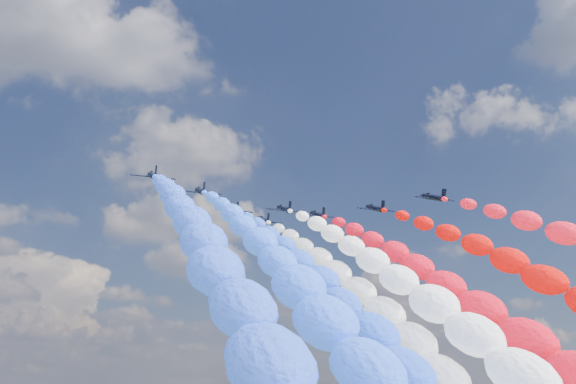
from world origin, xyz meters
name	(u,v)px	position (x,y,z in m)	size (l,w,h in m)	color
jet_0	(153,176)	(-32.09, -5.90, 89.16)	(8.94, 11.98, 2.64)	black
trail_0	(207,283)	(-32.09, -71.15, 57.38)	(7.35, 128.28, 67.51)	blue
jet_1	(201,191)	(-20.70, 2.47, 89.16)	(8.94, 11.98, 2.64)	black
trail_1	(287,298)	(-20.70, -62.79, 57.38)	(7.35, 128.28, 67.51)	#2D5FFF
jet_2	(234,210)	(-10.16, 15.97, 89.16)	(8.94, 11.98, 2.64)	black
trail_2	(330,312)	(-10.16, -49.29, 57.38)	(7.35, 128.28, 67.51)	blue
jet_3	(284,209)	(1.43, 11.71, 89.16)	(8.94, 11.98, 2.64)	black
trail_3	(416,312)	(1.43, -53.55, 57.38)	(7.35, 128.28, 67.51)	white
jet_4	(264,220)	(-0.39, 24.21, 89.16)	(8.94, 11.98, 2.64)	black
trail_4	(369,320)	(-0.39, -41.05, 57.38)	(7.35, 128.28, 67.51)	silver
jet_5	(318,215)	(11.07, 14.60, 89.16)	(8.94, 11.98, 2.64)	black
trail_5	(465,316)	(11.07, -50.65, 57.38)	(7.35, 128.28, 67.51)	red
jet_6	(375,208)	(22.29, 4.64, 89.16)	(8.94, 11.98, 2.64)	black
trail_6	(572,311)	(22.29, -60.61, 57.38)	(7.35, 128.28, 67.51)	red
jet_7	(433,197)	(31.00, -8.16, 89.16)	(8.94, 11.98, 2.64)	black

